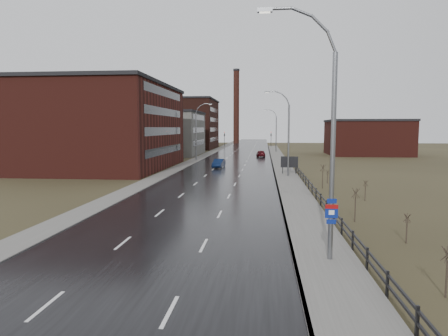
% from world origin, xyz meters
% --- Properties ---
extents(ground, '(320.00, 320.00, 0.00)m').
position_xyz_m(ground, '(0.00, 0.00, 0.00)').
color(ground, '#2D2819').
rests_on(ground, ground).
extents(road, '(14.00, 300.00, 0.06)m').
position_xyz_m(road, '(0.00, 60.00, 0.03)').
color(road, black).
rests_on(road, ground).
extents(sidewalk_right, '(3.20, 180.00, 0.18)m').
position_xyz_m(sidewalk_right, '(8.60, 35.00, 0.09)').
color(sidewalk_right, '#595651').
rests_on(sidewalk_right, ground).
extents(curb_right, '(0.16, 180.00, 0.18)m').
position_xyz_m(curb_right, '(7.08, 35.00, 0.09)').
color(curb_right, slate).
rests_on(curb_right, ground).
extents(sidewalk_left, '(2.40, 260.00, 0.12)m').
position_xyz_m(sidewalk_left, '(-8.20, 60.00, 0.06)').
color(sidewalk_left, '#595651').
rests_on(sidewalk_left, ground).
extents(warehouse_near, '(22.44, 28.56, 13.50)m').
position_xyz_m(warehouse_near, '(-20.99, 45.00, 6.76)').
color(warehouse_near, '#471914').
rests_on(warehouse_near, ground).
extents(warehouse_mid, '(16.32, 20.40, 10.50)m').
position_xyz_m(warehouse_mid, '(-17.99, 78.00, 5.26)').
color(warehouse_mid, slate).
rests_on(warehouse_mid, ground).
extents(warehouse_far, '(26.52, 24.48, 15.50)m').
position_xyz_m(warehouse_far, '(-22.99, 108.00, 7.76)').
color(warehouse_far, '#331611').
rests_on(warehouse_far, ground).
extents(building_right, '(18.36, 16.32, 8.50)m').
position_xyz_m(building_right, '(30.30, 82.00, 4.26)').
color(building_right, '#471914').
rests_on(building_right, ground).
extents(smokestack, '(2.70, 2.70, 30.70)m').
position_xyz_m(smokestack, '(-6.00, 150.00, 15.50)').
color(smokestack, '#331611').
rests_on(smokestack, ground).
extents(streetlight_main, '(3.91, 0.29, 12.11)m').
position_xyz_m(streetlight_main, '(8.47, 2.00, 6.06)').
color(streetlight_main, slate).
rests_on(streetlight_main, ground).
extents(streetlight_right_mid, '(3.36, 0.28, 11.35)m').
position_xyz_m(streetlight_right_mid, '(8.50, 36.00, 5.84)').
color(streetlight_right_mid, slate).
rests_on(streetlight_right_mid, ground).
extents(streetlight_left, '(3.36, 0.28, 11.35)m').
position_xyz_m(streetlight_left, '(-7.70, 62.00, 5.84)').
color(streetlight_left, slate).
rests_on(streetlight_left, ground).
extents(streetlight_right_far, '(3.36, 0.28, 11.35)m').
position_xyz_m(streetlight_right_far, '(8.50, 90.00, 5.84)').
color(streetlight_right_far, slate).
rests_on(streetlight_right_far, ground).
extents(guardrail, '(0.10, 53.05, 1.10)m').
position_xyz_m(guardrail, '(10.30, 18.31, 0.71)').
color(guardrail, black).
rests_on(guardrail, ground).
extents(shrub_a, '(0.48, 0.50, 2.01)m').
position_xyz_m(shrub_a, '(12.58, -1.69, 1.06)').
color(shrub_a, '#382D23').
rests_on(shrub_a, ground).
extents(shrub_b, '(0.42, 0.44, 1.72)m').
position_xyz_m(shrub_b, '(13.64, 5.72, 0.91)').
color(shrub_b, '#382D23').
rests_on(shrub_b, ground).
extents(shrub_c, '(0.56, 0.59, 2.38)m').
position_xyz_m(shrub_c, '(11.91, 10.76, 1.26)').
color(shrub_c, '#382D23').
rests_on(shrub_c, ground).
extents(shrub_d, '(0.45, 0.47, 1.88)m').
position_xyz_m(shrub_d, '(14.62, 19.07, 0.99)').
color(shrub_d, '#382D23').
rests_on(shrub_d, ground).
extents(shrub_e, '(0.62, 0.65, 2.62)m').
position_xyz_m(shrub_e, '(11.90, 26.21, 1.39)').
color(shrub_e, '#382D23').
rests_on(shrub_e, ground).
extents(shrub_f, '(0.38, 0.40, 1.57)m').
position_xyz_m(shrub_f, '(13.04, 30.12, 0.83)').
color(shrub_f, '#382D23').
rests_on(shrub_f, ground).
extents(billboard, '(2.38, 0.17, 2.58)m').
position_xyz_m(billboard, '(9.10, 38.33, 1.74)').
color(billboard, black).
rests_on(billboard, ground).
extents(traffic_light_left, '(0.58, 2.73, 5.30)m').
position_xyz_m(traffic_light_left, '(-8.00, 120.00, 4.60)').
color(traffic_light_left, black).
rests_on(traffic_light_left, ground).
extents(traffic_light_right, '(0.58, 2.73, 5.30)m').
position_xyz_m(traffic_light_right, '(8.00, 120.00, 4.60)').
color(traffic_light_right, black).
rests_on(traffic_light_right, ground).
extents(car_near, '(1.85, 4.43, 1.43)m').
position_xyz_m(car_near, '(-1.72, 47.04, 0.71)').
color(car_near, '#0B193B').
rests_on(car_near, ground).
extents(car_far, '(2.20, 4.63, 1.53)m').
position_xyz_m(car_far, '(4.92, 71.93, 0.76)').
color(car_far, '#440B10').
rests_on(car_far, ground).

